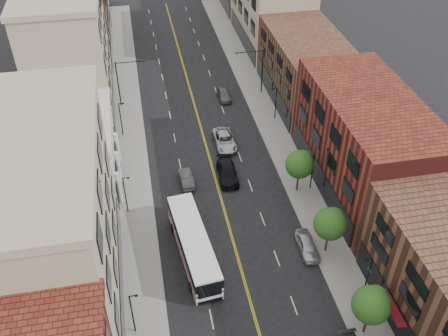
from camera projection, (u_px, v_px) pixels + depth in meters
sidewalk_left at (132, 155)px, 66.21m from camera, size 4.00×110.00×0.15m
sidewalk_right at (277, 139)px, 69.20m from camera, size 4.00×110.00×0.15m
bldg_l_tanoffice at (50, 232)px, 42.69m from camera, size 10.00×22.00×18.00m
bldg_l_white at (71, 155)px, 59.64m from camera, size 10.00×14.00×8.00m
bldg_l_far_a at (70, 55)px, 69.62m from camera, size 10.00×20.00×18.00m
bldg_l_far_b at (77, 13)px, 85.95m from camera, size 10.00×20.00×15.00m
bldg_r_mid at (364, 143)px, 58.10m from camera, size 10.00×22.00×12.00m
bldg_r_far_a at (306, 69)px, 74.89m from camera, size 10.00×20.00×10.00m
bldg_r_far_b at (270, 6)px, 89.80m from camera, size 10.00×22.00×14.00m
tree_r_1 at (372, 303)px, 42.79m from camera, size 3.40×3.40×5.59m
tree_r_2 at (331, 223)px, 50.49m from camera, size 3.40×3.40×5.59m
tree_r_3 at (300, 163)px, 58.18m from camera, size 3.40×3.40×5.59m
lamp_l_1 at (133, 312)px, 43.49m from camera, size 0.81×0.55×5.05m
lamp_l_2 at (125, 193)px, 55.80m from camera, size 0.81×0.55×5.05m
lamp_l_3 at (121, 117)px, 68.12m from camera, size 0.81×0.55×5.05m
lamp_r_1 at (368, 274)px, 46.77m from camera, size 0.81×0.55×5.05m
lamp_r_2 at (312, 170)px, 59.08m from camera, size 0.81×0.55×5.05m
lamp_r_3 at (276, 102)px, 71.39m from camera, size 0.81×0.55×5.05m
signal_mast_left at (123, 78)px, 73.33m from camera, size 4.49×0.18×7.20m
signal_mast_right at (258, 66)px, 76.41m from camera, size 4.49×0.18×7.20m
city_bus at (193, 244)px, 51.26m from camera, size 4.05×12.87×3.26m
car_parked_far at (307, 246)px, 52.56m from camera, size 1.89×4.56×1.54m
car_lane_behind at (186, 179)px, 61.38m from camera, size 1.70×4.35×1.41m
car_lane_a at (227, 173)px, 62.10m from camera, size 2.51×5.78×1.65m
car_lane_b at (225, 140)px, 67.60m from camera, size 2.81×5.93×1.64m
car_lane_c at (224, 95)px, 77.36m from camera, size 1.92×4.46×1.50m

